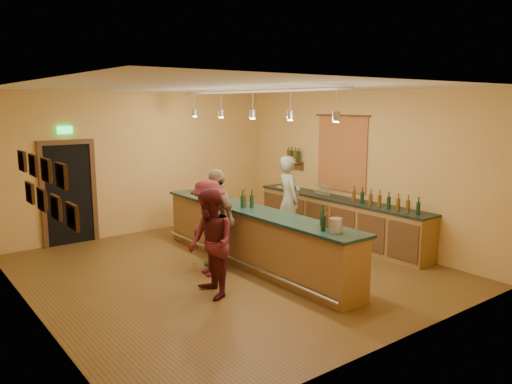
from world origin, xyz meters
TOP-DOWN VIEW (x-y plane):
  - floor at (0.00, 0.00)m, footprint 7.00×7.00m
  - ceiling at (0.00, 0.00)m, footprint 6.50×7.00m
  - wall_back at (0.00, 3.50)m, footprint 6.50×0.02m
  - wall_front at (0.00, -3.50)m, footprint 6.50×0.02m
  - wall_left at (-3.25, 0.00)m, footprint 0.02×7.00m
  - wall_right at (3.25, 0.00)m, footprint 0.02×7.00m
  - doorway at (-1.70, 3.47)m, footprint 1.15×0.09m
  - tapestry at (3.23, 0.40)m, footprint 0.03×1.40m
  - bottle_shelf at (3.17, 1.90)m, footprint 0.17×0.55m
  - picture_grid at (-3.21, -0.75)m, footprint 0.06×2.20m
  - back_counter at (2.97, 0.18)m, footprint 0.60×4.55m
  - tasting_bar at (0.51, -0.00)m, footprint 0.73×5.10m
  - pendant_track at (0.51, -0.00)m, footprint 0.11×4.60m
  - bartender at (1.96, 0.68)m, footprint 0.63×0.78m
  - customer_a at (-0.92, -0.85)m, footprint 0.78×0.92m
  - customer_b at (-0.04, 0.34)m, footprint 0.47×1.06m
  - customer_c at (-0.41, 0.03)m, footprint 0.80×1.17m
  - bar_stool at (1.26, 1.73)m, footprint 0.33×0.33m

SIDE VIEW (x-z plane):
  - floor at x=0.00m, z-range 0.00..0.00m
  - back_counter at x=2.97m, z-range -0.15..1.12m
  - bar_stool at x=1.26m, z-range 0.19..0.87m
  - tasting_bar at x=0.51m, z-range -0.08..1.30m
  - customer_c at x=-0.41m, z-range 0.00..1.67m
  - customer_a at x=-0.92m, z-range 0.00..1.68m
  - customer_b at x=-0.04m, z-range 0.00..1.79m
  - bartender at x=1.96m, z-range 0.00..1.87m
  - doorway at x=-1.70m, z-range -0.11..2.36m
  - wall_back at x=0.00m, z-range 0.00..3.20m
  - wall_front at x=0.00m, z-range 0.00..3.20m
  - wall_left at x=-3.25m, z-range 0.00..3.20m
  - wall_right at x=3.25m, z-range 0.00..3.20m
  - bottle_shelf at x=3.17m, z-range 1.39..1.94m
  - tapestry at x=3.23m, z-range 1.05..2.65m
  - picture_grid at x=-3.21m, z-range 1.60..2.30m
  - pendant_track at x=0.51m, z-range 2.73..3.24m
  - ceiling at x=0.00m, z-range 3.19..3.21m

